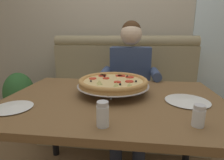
% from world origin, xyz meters
% --- Properties ---
extents(back_wall_with_window, '(6.00, 0.12, 2.80)m').
position_xyz_m(back_wall_with_window, '(0.00, 1.50, 1.40)').
color(back_wall_with_window, '#BCB29E').
rests_on(back_wall_with_window, ground_plane).
extents(booth_bench, '(1.75, 0.78, 1.13)m').
position_xyz_m(booth_bench, '(0.00, 0.93, 0.40)').
color(booth_bench, '#998966').
rests_on(booth_bench, ground_plane).
extents(dining_table, '(1.36, 0.92, 0.76)m').
position_xyz_m(dining_table, '(0.00, 0.00, 0.67)').
color(dining_table, brown).
rests_on(dining_table, ground_plane).
extents(diner_main, '(0.54, 0.64, 1.27)m').
position_xyz_m(diner_main, '(0.09, 0.66, 0.71)').
color(diner_main, '#2D3342').
rests_on(diner_main, ground_plane).
extents(pizza, '(0.48, 0.48, 0.11)m').
position_xyz_m(pizza, '(-0.01, 0.09, 0.83)').
color(pizza, silver).
rests_on(pizza, dining_table).
extents(shaker_oregano, '(0.05, 0.05, 0.11)m').
position_xyz_m(shaker_oregano, '(-0.01, -0.36, 0.80)').
color(shaker_oregano, white).
rests_on(shaker_oregano, dining_table).
extents(shaker_parmesan, '(0.05, 0.05, 0.10)m').
position_xyz_m(shaker_parmesan, '(0.40, -0.31, 0.80)').
color(shaker_parmesan, white).
rests_on(shaker_parmesan, dining_table).
extents(plate_near_left, '(0.26, 0.26, 0.02)m').
position_xyz_m(plate_near_left, '(0.44, -0.01, 0.77)').
color(plate_near_left, white).
rests_on(plate_near_left, dining_table).
extents(plate_near_right, '(0.21, 0.21, 0.02)m').
position_xyz_m(plate_near_right, '(-0.52, -0.23, 0.77)').
color(plate_near_right, white).
rests_on(plate_near_right, dining_table).
extents(potted_plant, '(0.36, 0.36, 0.70)m').
position_xyz_m(potted_plant, '(-1.26, 0.87, 0.39)').
color(potted_plant, brown).
rests_on(potted_plant, ground_plane).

